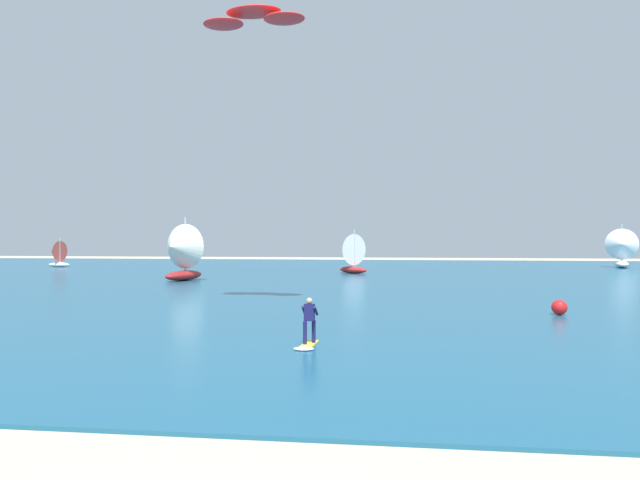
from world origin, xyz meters
TOP-DOWN VIEW (x-y plane):
  - ocean at (0.00, 50.77)m, footprint 160.00×90.00m
  - kitesurfer at (-0.19, 15.13)m, footprint 0.73×1.98m
  - kite at (-4.59, 25.02)m, footprint 5.74×2.37m
  - sailboat_far_left at (-15.99, 44.20)m, footprint 4.42×5.01m
  - sailboat_heeled_over at (-2.00, 57.45)m, footprint 4.17×4.14m
  - sailboat_leading at (-40.84, 65.86)m, footprint 3.35×2.90m
  - sailboat_anchored_offshore at (31.16, 72.47)m, footprint 4.33×4.93m
  - marker_buoy at (10.85, 24.80)m, footprint 0.75×0.75m

SIDE VIEW (x-z plane):
  - ocean at x=0.00m, z-range 0.00..0.10m
  - marker_buoy at x=10.85m, z-range 0.10..0.85m
  - kitesurfer at x=-0.19m, z-range -0.13..1.54m
  - sailboat_leading at x=-40.84m, z-range -0.06..3.74m
  - sailboat_heeled_over at x=-2.00m, z-range -0.10..4.61m
  - sailboat_anchored_offshore at x=31.16m, z-range -0.13..5.41m
  - sailboat_far_left at x=-15.99m, z-range -0.14..5.50m
  - kite at x=-4.59m, z-range 15.10..15.94m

